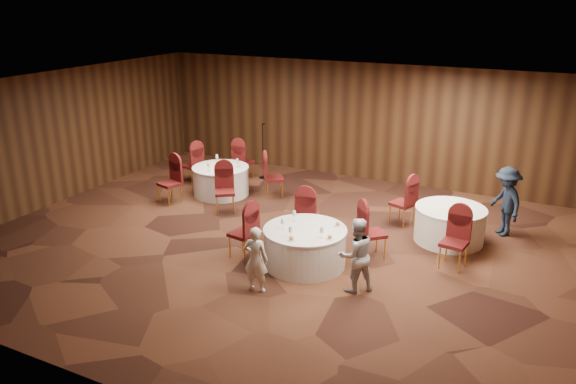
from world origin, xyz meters
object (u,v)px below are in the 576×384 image
at_px(man_c, 506,201).
at_px(woman_b, 356,255).
at_px(table_left, 221,181).
at_px(table_main, 305,247).
at_px(woman_a, 256,259).
at_px(table_right, 449,224).
at_px(mic_stand, 263,162).

bearing_deg(man_c, woman_b, -63.82).
height_order(table_left, woman_b, woman_b).
height_order(table_main, woman_b, woman_b).
height_order(woman_b, man_c, man_c).
bearing_deg(man_c, table_main, -80.34).
xyz_separation_m(woman_a, woman_b, (1.53, 0.78, 0.07)).
xyz_separation_m(woman_a, man_c, (3.55, 4.49, 0.15)).
bearing_deg(woman_b, man_c, -163.05).
bearing_deg(woman_a, woman_b, -158.84).
distance_m(table_main, woman_b, 1.33).
relative_size(table_left, table_right, 0.99).
bearing_deg(woman_a, table_left, -56.03).
height_order(table_main, man_c, man_c).
bearing_deg(table_main, table_right, 46.29).
bearing_deg(table_right, woman_b, -110.19).
xyz_separation_m(table_right, woman_b, (-1.05, -2.85, 0.30)).
distance_m(woman_b, man_c, 4.23).
relative_size(table_right, mic_stand, 0.93).
bearing_deg(man_c, table_left, -120.79).
bearing_deg(table_main, table_left, 143.55).
xyz_separation_m(mic_stand, woman_b, (4.51, -4.88, 0.22)).
bearing_deg(mic_stand, table_left, -100.20).
distance_m(table_left, woman_a, 5.14).
xyz_separation_m(table_main, woman_b, (1.20, -0.50, 0.30)).
height_order(table_right, mic_stand, mic_stand).
bearing_deg(mic_stand, man_c, -10.12).
height_order(mic_stand, woman_b, mic_stand).
bearing_deg(table_right, table_left, 176.85).
bearing_deg(table_left, table_right, -3.15).
bearing_deg(table_left, woman_b, -33.42).
bearing_deg(woman_b, mic_stand, -91.77).
bearing_deg(man_c, woman_a, -73.65).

